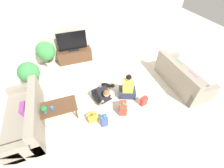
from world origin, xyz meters
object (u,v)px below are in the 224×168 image
Objects in this scene: tv at (72,42)px; mug at (52,108)px; gift_box_a at (123,108)px; tv_console at (75,56)px; coffee_table at (58,108)px; dog at (108,86)px; gift_bag_a at (144,101)px; tabletop_plant at (44,109)px; gift_box_b at (92,117)px; gift_box_c at (104,120)px; person_sitting at (128,88)px; person_kneeling at (102,95)px; sofa_left at (26,117)px; potted_plant_back_left at (46,52)px; sofa_right at (181,77)px; potted_plant_corner_left at (29,73)px.

tv is 2.85m from mug.
tv is 3.23m from gift_box_a.
tv_console is 2.83m from mug.
coffee_table is 8.39× the size of mug.
gift_bag_a is (0.83, -0.94, -0.05)m from dog.
mug is 0.54× the size of tabletop_plant.
dog is at bearing 51.29° from gift_box_b.
coffee_table is 2.73× the size of gift_box_c.
person_sitting is 0.62m from gift_bag_a.
mug is at bearing -110.41° from tv_console.
person_sitting is (1.23, -2.50, -0.53)m from tv.
coffee_table reaches higher than dog.
tv_console is at bearing 71.54° from coffee_table.
person_kneeling is at bearing 50.36° from gift_box_b.
coffee_table is 1.12× the size of person_sitting.
gift_box_a is 1.13× the size of gift_bag_a.
gift_box_a is at bearing -74.21° from tv_console.
gift_bag_a is (0.32, -0.50, -0.16)m from person_sitting.
gift_bag_a is at bearing 82.48° from sofa_left.
dog is 2.01m from tabletop_plant.
person_kneeling is 6.52× the size of mug.
sofa_left is 0.58m from tabletop_plant.
tv is 1.03m from potted_plant_back_left.
sofa_left is 5.26× the size of gift_box_a.
potted_plant_corner_left is at bearing 73.63° from sofa_right.
tv_console is at bearing 2.81° from potted_plant_back_left.
person_sitting is (2.25, -2.45, -0.35)m from potted_plant_back_left.
coffee_table reaches higher than gift_box_a.
sofa_right is 4.14m from mug.
sofa_left reaches higher than dog.
potted_plant_corner_left reaches higher than sofa_left.
potted_plant_back_left is 3.34m from person_sitting.
gift_box_c is at bearing -85.90° from tv.
potted_plant_back_left is 4.66× the size of tabletop_plant.
coffee_table is at bearing 170.47° from gift_bag_a.
person_sitting is at bearing 122.33° from gift_bag_a.
tv_console is 2.79m from person_sitting.
sofa_left is 4.83m from sofa_right.
sofa_right is 16.69× the size of mug.
potted_plant_corner_left is (-1.53, -1.23, -0.14)m from tv.
dog is 1.22m from gift_box_b.
tv is 2.84m from person_sitting.
dog is 0.98m from gift_box_a.
tabletop_plant is (0.51, -0.10, 0.25)m from sofa_left.
tv_console is at bearing 146.99° from sofa_left.
person_sitting is at bearing 91.53° from sofa_left.
gift_box_a is (-0.37, -0.54, -0.16)m from person_sitting.
potted_plant_corner_left is 1.54m from mug.
person_sitting is 0.67m from dog.
person_kneeling is 0.70m from gift_box_b.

